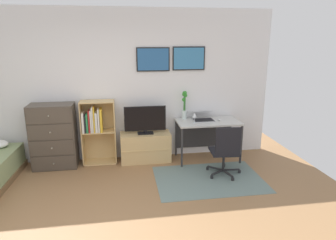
{
  "coord_description": "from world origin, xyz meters",
  "views": [
    {
      "loc": [
        0.3,
        -2.96,
        2.17
      ],
      "look_at": [
        1.0,
        1.5,
        0.94
      ],
      "focal_mm": 31.93,
      "sensor_mm": 36.0,
      "label": 1
    }
  ],
  "objects_px": {
    "tv_stand": "(146,147)",
    "television": "(145,120)",
    "bamboo_vase": "(184,104)",
    "bookshelf": "(96,127)",
    "laptop": "(202,116)",
    "wine_glass": "(195,115)",
    "dresser": "(54,136)",
    "desk": "(207,127)",
    "computer_mouse": "(219,120)",
    "office_chair": "(226,150)"
  },
  "relations": [
    {
      "from": "desk",
      "to": "bamboo_vase",
      "type": "bearing_deg",
      "value": 161.3
    },
    {
      "from": "desk",
      "to": "wine_glass",
      "type": "distance_m",
      "value": 0.42
    },
    {
      "from": "tv_stand",
      "to": "television",
      "type": "xyz_separation_m",
      "value": [
        0.0,
        -0.02,
        0.51
      ]
    },
    {
      "from": "bookshelf",
      "to": "tv_stand",
      "type": "xyz_separation_m",
      "value": [
        0.87,
        -0.05,
        -0.41
      ]
    },
    {
      "from": "tv_stand",
      "to": "television",
      "type": "relative_size",
      "value": 1.21
    },
    {
      "from": "television",
      "to": "laptop",
      "type": "bearing_deg",
      "value": 1.52
    },
    {
      "from": "dresser",
      "to": "tv_stand",
      "type": "height_order",
      "value": "dresser"
    },
    {
      "from": "bamboo_vase",
      "to": "bookshelf",
      "type": "bearing_deg",
      "value": -178.01
    },
    {
      "from": "laptop",
      "to": "bamboo_vase",
      "type": "distance_m",
      "value": 0.4
    },
    {
      "from": "bookshelf",
      "to": "laptop",
      "type": "relative_size",
      "value": 2.76
    },
    {
      "from": "dresser",
      "to": "bookshelf",
      "type": "height_order",
      "value": "bookshelf"
    },
    {
      "from": "office_chair",
      "to": "dresser",
      "type": "bearing_deg",
      "value": 167.68
    },
    {
      "from": "tv_stand",
      "to": "bamboo_vase",
      "type": "distance_m",
      "value": 1.06
    },
    {
      "from": "television",
      "to": "laptop",
      "type": "height_order",
      "value": "television"
    },
    {
      "from": "dresser",
      "to": "wine_glass",
      "type": "height_order",
      "value": "dresser"
    },
    {
      "from": "laptop",
      "to": "wine_glass",
      "type": "height_order",
      "value": "wine_glass"
    },
    {
      "from": "dresser",
      "to": "television",
      "type": "distance_m",
      "value": 1.59
    },
    {
      "from": "television",
      "to": "wine_glass",
      "type": "relative_size",
      "value": 4.1
    },
    {
      "from": "television",
      "to": "office_chair",
      "type": "bearing_deg",
      "value": -34.2
    },
    {
      "from": "bamboo_vase",
      "to": "tv_stand",
      "type": "bearing_deg",
      "value": -171.87
    },
    {
      "from": "laptop",
      "to": "computer_mouse",
      "type": "bearing_deg",
      "value": -23.71
    },
    {
      "from": "laptop",
      "to": "computer_mouse",
      "type": "height_order",
      "value": "laptop"
    },
    {
      "from": "dresser",
      "to": "laptop",
      "type": "bearing_deg",
      "value": 0.45
    },
    {
      "from": "desk",
      "to": "wine_glass",
      "type": "height_order",
      "value": "wine_glass"
    },
    {
      "from": "tv_stand",
      "to": "computer_mouse",
      "type": "distance_m",
      "value": 1.43
    },
    {
      "from": "wine_glass",
      "to": "dresser",
      "type": "bearing_deg",
      "value": 175.84
    },
    {
      "from": "laptop",
      "to": "wine_glass",
      "type": "xyz_separation_m",
      "value": [
        -0.2,
        -0.2,
        0.07
      ]
    },
    {
      "from": "bookshelf",
      "to": "wine_glass",
      "type": "height_order",
      "value": "bookshelf"
    },
    {
      "from": "tv_stand",
      "to": "wine_glass",
      "type": "height_order",
      "value": "wine_glass"
    },
    {
      "from": "computer_mouse",
      "to": "bamboo_vase",
      "type": "bearing_deg",
      "value": 160.06
    },
    {
      "from": "dresser",
      "to": "office_chair",
      "type": "bearing_deg",
      "value": -16.63
    },
    {
      "from": "dresser",
      "to": "bamboo_vase",
      "type": "height_order",
      "value": "bamboo_vase"
    },
    {
      "from": "computer_mouse",
      "to": "wine_glass",
      "type": "distance_m",
      "value": 0.5
    },
    {
      "from": "bamboo_vase",
      "to": "wine_glass",
      "type": "relative_size",
      "value": 2.92
    },
    {
      "from": "television",
      "to": "bookshelf",
      "type": "bearing_deg",
      "value": 175.26
    },
    {
      "from": "bookshelf",
      "to": "television",
      "type": "relative_size",
      "value": 1.54
    },
    {
      "from": "desk",
      "to": "laptop",
      "type": "height_order",
      "value": "laptop"
    },
    {
      "from": "television",
      "to": "office_chair",
      "type": "xyz_separation_m",
      "value": [
        1.22,
        -0.83,
        -0.32
      ]
    },
    {
      "from": "television",
      "to": "laptop",
      "type": "distance_m",
      "value": 1.06
    },
    {
      "from": "desk",
      "to": "bamboo_vase",
      "type": "height_order",
      "value": "bamboo_vase"
    },
    {
      "from": "laptop",
      "to": "wine_glass",
      "type": "bearing_deg",
      "value": -135.97
    },
    {
      "from": "desk",
      "to": "tv_stand",
      "type": "bearing_deg",
      "value": 178.49
    },
    {
      "from": "computer_mouse",
      "to": "bamboo_vase",
      "type": "xyz_separation_m",
      "value": [
        -0.6,
        0.22,
        0.27
      ]
    },
    {
      "from": "laptop",
      "to": "bamboo_vase",
      "type": "bearing_deg",
      "value": 161.98
    },
    {
      "from": "office_chair",
      "to": "bamboo_vase",
      "type": "distance_m",
      "value": 1.21
    },
    {
      "from": "bamboo_vase",
      "to": "wine_glass",
      "type": "xyz_separation_m",
      "value": [
        0.12,
        -0.3,
        -0.15
      ]
    },
    {
      "from": "dresser",
      "to": "tv_stand",
      "type": "bearing_deg",
      "value": 0.55
    },
    {
      "from": "bamboo_vase",
      "to": "dresser",
      "type": "bearing_deg",
      "value": -177.02
    },
    {
      "from": "tv_stand",
      "to": "wine_glass",
      "type": "relative_size",
      "value": 4.98
    },
    {
      "from": "bookshelf",
      "to": "bamboo_vase",
      "type": "relative_size",
      "value": 2.17
    }
  ]
}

